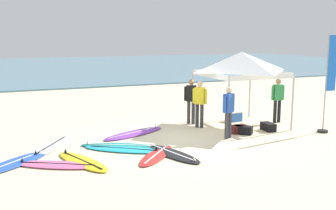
% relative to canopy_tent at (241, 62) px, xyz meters
% --- Properties ---
extents(ground_plane, '(80.00, 80.00, 0.00)m').
position_rel_canopy_tent_xyz_m(ground_plane, '(-2.98, -0.83, -2.39)').
color(ground_plane, beige).
extents(sea, '(80.00, 36.00, 0.10)m').
position_rel_canopy_tent_xyz_m(sea, '(-2.98, 30.86, -2.34)').
color(sea, '#568499').
rests_on(sea, ground).
extents(canopy_tent, '(2.75, 2.75, 2.75)m').
position_rel_canopy_tent_xyz_m(canopy_tent, '(0.00, 0.00, 0.00)').
color(canopy_tent, '#B7B7BC').
rests_on(canopy_tent, ground).
extents(surfboard_cyan, '(2.34, 1.95, 0.19)m').
position_rel_canopy_tent_xyz_m(surfboard_cyan, '(-4.90, -1.42, -2.35)').
color(surfboard_cyan, '#23B2CC').
rests_on(surfboard_cyan, ground).
extents(surfboard_white, '(1.79, 2.34, 0.19)m').
position_rel_canopy_tent_xyz_m(surfboard_white, '(-6.84, -0.23, -2.35)').
color(surfboard_white, white).
rests_on(surfboard_white, ground).
extents(surfboard_blue, '(2.30, 2.19, 0.19)m').
position_rel_canopy_tent_xyz_m(surfboard_blue, '(-7.94, -1.53, -2.35)').
color(surfboard_blue, blue).
rests_on(surfboard_blue, ground).
extents(surfboard_yellow, '(1.33, 2.34, 0.19)m').
position_rel_canopy_tent_xyz_m(surfboard_yellow, '(-6.26, -2.09, -2.35)').
color(surfboard_yellow, yellow).
rests_on(surfboard_yellow, ground).
extents(surfboard_purple, '(2.64, 1.71, 0.19)m').
position_rel_canopy_tent_xyz_m(surfboard_purple, '(-4.02, 0.31, -2.35)').
color(surfboard_purple, purple).
rests_on(surfboard_purple, ground).
extents(surfboard_pink, '(2.36, 1.74, 0.19)m').
position_rel_canopy_tent_xyz_m(surfboard_pink, '(-6.90, -2.12, -2.35)').
color(surfboard_pink, pink).
rests_on(surfboard_pink, ground).
extents(surfboard_black, '(1.19, 2.40, 0.19)m').
position_rel_canopy_tent_xyz_m(surfboard_black, '(-3.76, -2.37, -2.35)').
color(surfboard_black, black).
rests_on(surfboard_black, ground).
extents(surfboard_teal, '(2.38, 1.70, 0.19)m').
position_rel_canopy_tent_xyz_m(surfboard_teal, '(-4.94, -1.01, -2.35)').
color(surfboard_teal, '#19847F').
rests_on(surfboard_teal, ground).
extents(surfboard_red, '(1.82, 1.95, 0.19)m').
position_rel_canopy_tent_xyz_m(surfboard_red, '(-4.23, -2.33, -2.35)').
color(surfboard_red, red).
rests_on(surfboard_red, ground).
extents(person_yellow, '(0.41, 0.43, 1.71)m').
position_rel_canopy_tent_xyz_m(person_yellow, '(-1.49, 0.36, -1.40)').
color(person_yellow, '#2D2D33').
rests_on(person_yellow, ground).
extents(person_green, '(0.55, 0.26, 1.71)m').
position_rel_canopy_tent_xyz_m(person_green, '(1.67, -0.04, -1.40)').
color(person_green, black).
rests_on(person_green, ground).
extents(person_blue, '(0.50, 0.36, 1.71)m').
position_rel_canopy_tent_xyz_m(person_blue, '(-1.36, -1.40, -1.40)').
color(person_blue, '#383842').
rests_on(person_blue, ground).
extents(person_black, '(0.45, 0.40, 1.71)m').
position_rel_canopy_tent_xyz_m(person_black, '(-1.52, 1.02, -1.40)').
color(person_black, '#383842').
rests_on(person_black, ground).
extents(banner_flag, '(0.60, 0.36, 3.40)m').
position_rel_canopy_tent_xyz_m(banner_flag, '(2.26, -1.97, -0.81)').
color(banner_flag, '#99999E').
rests_on(banner_flag, ground).
extents(gear_bag_near_tent, '(0.38, 0.63, 0.28)m').
position_rel_canopy_tent_xyz_m(gear_bag_near_tent, '(0.53, -1.03, -2.25)').
color(gear_bag_near_tent, black).
rests_on(gear_bag_near_tent, ground).
extents(gear_bag_by_pole, '(0.62, 0.37, 0.28)m').
position_rel_canopy_tent_xyz_m(gear_bag_by_pole, '(-0.64, -0.92, -2.25)').
color(gear_bag_by_pole, '#4C1919').
rests_on(gear_bag_by_pole, ground).
extents(gear_bag_on_sand, '(0.64, 0.66, 0.28)m').
position_rel_canopy_tent_xyz_m(gear_bag_on_sand, '(-0.55, -1.10, -2.25)').
color(gear_bag_on_sand, black).
rests_on(gear_bag_on_sand, ground).
extents(cooler_box, '(0.50, 0.36, 0.39)m').
position_rel_canopy_tent_xyz_m(cooler_box, '(0.32, 0.82, -2.19)').
color(cooler_box, '#2D60B7').
rests_on(cooler_box, ground).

